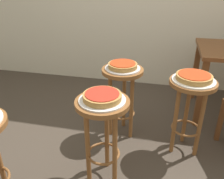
{
  "coord_description": "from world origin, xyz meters",
  "views": [
    {
      "loc": [
        0.34,
        -1.64,
        1.49
      ],
      "look_at": [
        -0.05,
        0.06,
        0.62
      ],
      "focal_mm": 38.55,
      "sensor_mm": 36.0,
      "label": 1
    }
  ],
  "objects_px": {
    "serving_plate_middle": "(102,100)",
    "pizza_rear": "(123,65)",
    "serving_plate_leftside": "(194,80)",
    "pizza_leftside": "(194,77)",
    "stool_leftside": "(190,100)",
    "stool_rear": "(122,87)",
    "serving_plate_rear": "(123,68)",
    "pizza_middle": "(102,96)",
    "stool_middle": "(103,123)"
  },
  "relations": [
    {
      "from": "stool_leftside",
      "to": "pizza_middle",
      "type": "bearing_deg",
      "value": -142.8
    },
    {
      "from": "stool_middle",
      "to": "stool_rear",
      "type": "bearing_deg",
      "value": 87.27
    },
    {
      "from": "stool_leftside",
      "to": "serving_plate_leftside",
      "type": "height_order",
      "value": "serving_plate_leftside"
    },
    {
      "from": "stool_middle",
      "to": "serving_plate_middle",
      "type": "xyz_separation_m",
      "value": [
        0.0,
        0.0,
        0.19
      ]
    },
    {
      "from": "serving_plate_leftside",
      "to": "stool_leftside",
      "type": "bearing_deg",
      "value": 14.04
    },
    {
      "from": "stool_leftside",
      "to": "stool_rear",
      "type": "relative_size",
      "value": 1.0
    },
    {
      "from": "pizza_middle",
      "to": "pizza_leftside",
      "type": "relative_size",
      "value": 0.92
    },
    {
      "from": "pizza_middle",
      "to": "stool_rear",
      "type": "bearing_deg",
      "value": 87.27
    },
    {
      "from": "serving_plate_leftside",
      "to": "serving_plate_rear",
      "type": "height_order",
      "value": "same"
    },
    {
      "from": "stool_leftside",
      "to": "pizza_rear",
      "type": "distance_m",
      "value": 0.65
    },
    {
      "from": "pizza_leftside",
      "to": "serving_plate_leftside",
      "type": "bearing_deg",
      "value": 0.0
    },
    {
      "from": "serving_plate_middle",
      "to": "serving_plate_leftside",
      "type": "xyz_separation_m",
      "value": [
        0.63,
        0.48,
        0.0
      ]
    },
    {
      "from": "stool_middle",
      "to": "serving_plate_leftside",
      "type": "height_order",
      "value": "serving_plate_leftside"
    },
    {
      "from": "stool_rear",
      "to": "pizza_rear",
      "type": "distance_m",
      "value": 0.22
    },
    {
      "from": "serving_plate_middle",
      "to": "pizza_rear",
      "type": "height_order",
      "value": "pizza_rear"
    },
    {
      "from": "stool_middle",
      "to": "stool_leftside",
      "type": "distance_m",
      "value": 0.79
    },
    {
      "from": "serving_plate_middle",
      "to": "pizza_rear",
      "type": "bearing_deg",
      "value": 87.27
    },
    {
      "from": "stool_middle",
      "to": "stool_leftside",
      "type": "height_order",
      "value": "same"
    },
    {
      "from": "stool_middle",
      "to": "stool_leftside",
      "type": "relative_size",
      "value": 1.0
    },
    {
      "from": "stool_leftside",
      "to": "pizza_rear",
      "type": "relative_size",
      "value": 2.65
    },
    {
      "from": "stool_leftside",
      "to": "stool_rear",
      "type": "height_order",
      "value": "same"
    },
    {
      "from": "pizza_middle",
      "to": "serving_plate_leftside",
      "type": "bearing_deg",
      "value": 37.2
    },
    {
      "from": "pizza_middle",
      "to": "stool_leftside",
      "type": "height_order",
      "value": "pizza_middle"
    },
    {
      "from": "stool_middle",
      "to": "pizza_middle",
      "type": "bearing_deg",
      "value": 0.0
    },
    {
      "from": "serving_plate_leftside",
      "to": "pizza_leftside",
      "type": "distance_m",
      "value": 0.03
    },
    {
      "from": "stool_middle",
      "to": "stool_leftside",
      "type": "xyz_separation_m",
      "value": [
        0.63,
        0.48,
        0.0
      ]
    },
    {
      "from": "stool_rear",
      "to": "pizza_middle",
      "type": "bearing_deg",
      "value": -92.73
    },
    {
      "from": "serving_plate_leftside",
      "to": "pizza_leftside",
      "type": "height_order",
      "value": "pizza_leftside"
    },
    {
      "from": "serving_plate_rear",
      "to": "pizza_rear",
      "type": "distance_m",
      "value": 0.03
    },
    {
      "from": "serving_plate_leftside",
      "to": "stool_rear",
      "type": "height_order",
      "value": "serving_plate_leftside"
    },
    {
      "from": "serving_plate_middle",
      "to": "serving_plate_leftside",
      "type": "height_order",
      "value": "same"
    },
    {
      "from": "serving_plate_leftside",
      "to": "pizza_rear",
      "type": "relative_size",
      "value": 1.32
    },
    {
      "from": "serving_plate_middle",
      "to": "pizza_leftside",
      "type": "distance_m",
      "value": 0.8
    },
    {
      "from": "serving_plate_middle",
      "to": "pizza_middle",
      "type": "xyz_separation_m",
      "value": [
        0.0,
        0.0,
        0.03
      ]
    },
    {
      "from": "stool_middle",
      "to": "serving_plate_rear",
      "type": "xyz_separation_m",
      "value": [
        0.03,
        0.61,
        0.19
      ]
    },
    {
      "from": "stool_leftside",
      "to": "serving_plate_leftside",
      "type": "distance_m",
      "value": 0.19
    },
    {
      "from": "stool_rear",
      "to": "pizza_rear",
      "type": "height_order",
      "value": "pizza_rear"
    },
    {
      "from": "stool_rear",
      "to": "serving_plate_rear",
      "type": "bearing_deg",
      "value": 0.0
    },
    {
      "from": "pizza_leftside",
      "to": "serving_plate_rear",
      "type": "relative_size",
      "value": 0.9
    },
    {
      "from": "stool_middle",
      "to": "stool_rear",
      "type": "xyz_separation_m",
      "value": [
        0.03,
        0.61,
        0.0
      ]
    },
    {
      "from": "serving_plate_rear",
      "to": "pizza_middle",
      "type": "bearing_deg",
      "value": -92.73
    },
    {
      "from": "serving_plate_leftside",
      "to": "serving_plate_middle",
      "type": "bearing_deg",
      "value": -142.8
    },
    {
      "from": "stool_rear",
      "to": "stool_leftside",
      "type": "bearing_deg",
      "value": -12.18
    },
    {
      "from": "stool_middle",
      "to": "serving_plate_leftside",
      "type": "xyz_separation_m",
      "value": [
        0.63,
        0.48,
        0.19
      ]
    },
    {
      "from": "serving_plate_leftside",
      "to": "stool_middle",
      "type": "bearing_deg",
      "value": -142.8
    },
    {
      "from": "stool_leftside",
      "to": "pizza_rear",
      "type": "bearing_deg",
      "value": 167.82
    },
    {
      "from": "pizza_leftside",
      "to": "serving_plate_rear",
      "type": "bearing_deg",
      "value": 167.82
    },
    {
      "from": "stool_rear",
      "to": "serving_plate_rear",
      "type": "distance_m",
      "value": 0.19
    },
    {
      "from": "stool_leftside",
      "to": "stool_rear",
      "type": "distance_m",
      "value": 0.62
    },
    {
      "from": "serving_plate_rear",
      "to": "stool_rear",
      "type": "bearing_deg",
      "value": 180.0
    }
  ]
}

